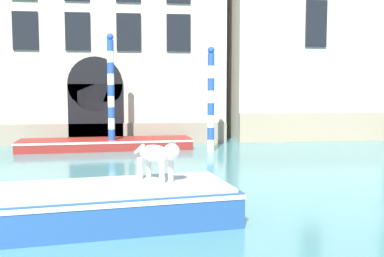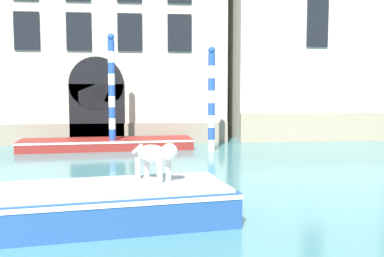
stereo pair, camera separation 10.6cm
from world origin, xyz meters
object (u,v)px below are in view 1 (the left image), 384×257
at_px(dog_on_deck, 158,155).
at_px(boat_moored_near_palazzo, 106,144).
at_px(mooring_pole_4, 111,92).
at_px(mooring_pole_0, 211,99).
at_px(boat_foreground, 57,207).

height_order(dog_on_deck, boat_moored_near_palazzo, dog_on_deck).
bearing_deg(mooring_pole_4, mooring_pole_0, -9.53).
bearing_deg(boat_moored_near_palazzo, dog_on_deck, -84.21).
xyz_separation_m(dog_on_deck, boat_moored_near_palazzo, (-1.71, 9.76, -0.98)).
height_order(boat_foreground, boat_moored_near_palazzo, boat_foreground).
bearing_deg(boat_moored_near_palazzo, mooring_pole_4, -67.53).
height_order(dog_on_deck, mooring_pole_0, mooring_pole_0).
distance_m(boat_foreground, boat_moored_near_palazzo, 10.21).
distance_m(boat_foreground, mooring_pole_4, 9.90).
height_order(boat_foreground, dog_on_deck, dog_on_deck).
distance_m(boat_moored_near_palazzo, mooring_pole_0, 4.63).
bearing_deg(mooring_pole_4, boat_moored_near_palazzo, 116.63).
bearing_deg(boat_foreground, dog_on_deck, 5.35).
xyz_separation_m(boat_foreground, mooring_pole_0, (4.21, 9.06, 1.68)).
bearing_deg(boat_moored_near_palazzo, boat_foreground, -94.79).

